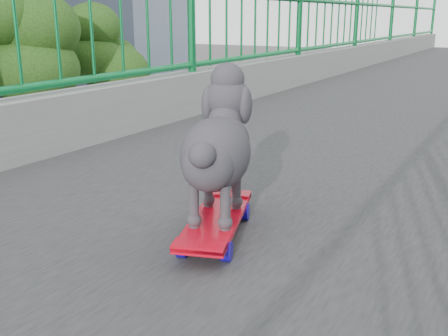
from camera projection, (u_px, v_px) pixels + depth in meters
name	position (u px, v px, depth m)	size (l,w,h in m)	color
railing	(214.00, 188.00, 1.51)	(3.00, 24.00, 1.42)	gray
skateboard	(216.00, 222.00, 1.69)	(0.31, 0.54, 0.07)	red
poodle	(218.00, 145.00, 1.64)	(0.31, 0.49, 0.43)	#29272C
car_6	(126.00, 251.00, 15.95)	(2.64, 5.73, 1.59)	black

